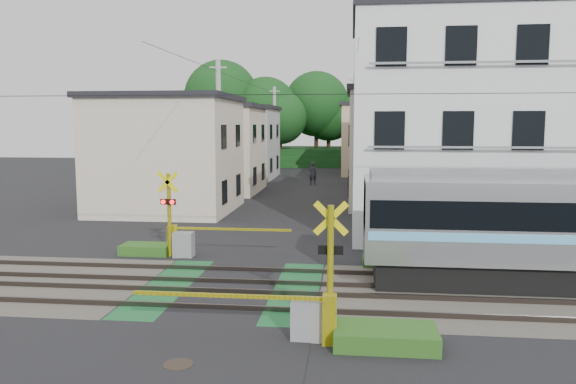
# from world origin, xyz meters

# --- Properties ---
(ground) EXTENTS (120.00, 120.00, 0.00)m
(ground) POSITION_xyz_m (0.00, 0.00, 0.00)
(ground) COLOR black
(track_bed) EXTENTS (120.00, 120.00, 0.14)m
(track_bed) POSITION_xyz_m (0.00, 0.00, 0.04)
(track_bed) COLOR #47423A
(track_bed) RESTS_ON ground
(crossing_signal_near) EXTENTS (4.74, 0.65, 3.09)m
(crossing_signal_near) POSITION_xyz_m (2.59, -3.65, 0.71)
(crossing_signal_near) COLOR yellow
(crossing_signal_near) RESTS_ON ground
(crossing_signal_far) EXTENTS (4.74, 0.65, 3.09)m
(crossing_signal_far) POSITION_xyz_m (-2.59, 3.65, 0.71)
(crossing_signal_far) COLOR yellow
(crossing_signal_far) RESTS_ON ground
(apartment_block) EXTENTS (10.20, 8.36, 9.30)m
(apartment_block) POSITION_xyz_m (8.50, 9.49, 4.66)
(apartment_block) COLOR white
(apartment_block) RESTS_ON ground
(houses_row) EXTENTS (22.07, 31.35, 6.80)m
(houses_row) POSITION_xyz_m (0.25, 25.92, 3.24)
(houses_row) COLOR beige
(houses_row) RESTS_ON ground
(tree_hill) EXTENTS (40.00, 12.81, 11.79)m
(tree_hill) POSITION_xyz_m (-1.05, 48.83, 5.38)
(tree_hill) COLOR #154016
(tree_hill) RESTS_ON ground
(catenary) EXTENTS (60.00, 5.04, 7.00)m
(catenary) POSITION_xyz_m (6.00, 0.03, 3.70)
(catenary) COLOR #2D2D33
(catenary) RESTS_ON ground
(utility_poles) EXTENTS (7.90, 42.00, 8.00)m
(utility_poles) POSITION_xyz_m (-1.05, 23.01, 4.08)
(utility_poles) COLOR #A5A5A0
(utility_poles) RESTS_ON ground
(pedestrian) EXTENTS (0.67, 0.45, 1.80)m
(pedestrian) POSITION_xyz_m (0.40, 28.28, 0.90)
(pedestrian) COLOR #2D2B36
(pedestrian) RESTS_ON ground
(manhole_cover) EXTENTS (0.59, 0.59, 0.02)m
(manhole_cover) POSITION_xyz_m (0.08, -5.25, 0.01)
(manhole_cover) COLOR #2D261E
(manhole_cover) RESTS_ON ground
(weed_patches) EXTENTS (10.25, 8.80, 0.40)m
(weed_patches) POSITION_xyz_m (1.76, -0.09, 0.18)
(weed_patches) COLOR #2D5E1E
(weed_patches) RESTS_ON ground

